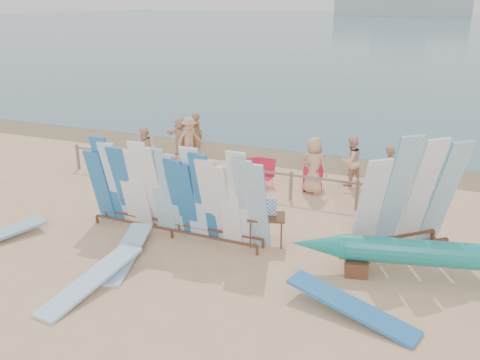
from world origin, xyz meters
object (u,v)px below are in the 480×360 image
at_px(beach_chair_right, 254,176).
at_px(beachgoer_6, 314,165).
at_px(beachgoer_7, 390,170).
at_px(main_surfboard_rack, 174,194).
at_px(outrigger_canoe, 441,256).
at_px(side_surfboard_rack, 408,199).
at_px(beach_chair_left, 264,178).
at_px(beachgoer_3, 190,139).
at_px(beachgoer_8, 351,161).
at_px(flat_board_d, 351,315).
at_px(flat_board_b, 92,289).
at_px(beachgoer_10, 405,172).
at_px(stroller, 313,177).
at_px(flat_board_a, 127,257).
at_px(beachgoer_2, 146,149).
at_px(beachgoer_1, 197,135).
at_px(beachgoer_11, 180,136).
at_px(vendor_table, 266,229).

distance_m(beach_chair_right, beachgoer_6, 2.15).
bearing_deg(beachgoer_7, main_surfboard_rack, 150.09).
bearing_deg(outrigger_canoe, side_surfboard_rack, 115.54).
relative_size(beach_chair_left, beachgoer_3, 0.54).
bearing_deg(beach_chair_right, beachgoer_8, -16.38).
bearing_deg(main_surfboard_rack, flat_board_d, -19.96).
height_order(flat_board_b, beachgoer_10, beachgoer_10).
bearing_deg(stroller, flat_board_b, -108.05).
bearing_deg(flat_board_a, beach_chair_left, 60.91).
xyz_separation_m(flat_board_a, beachgoer_2, (-3.05, 5.79, 0.79)).
xyz_separation_m(beachgoer_1, beachgoer_8, (6.13, -1.02, -0.04)).
height_order(flat_board_d, beachgoer_1, beachgoer_1).
distance_m(outrigger_canoe, beach_chair_left, 6.95).
xyz_separation_m(beachgoer_7, beachgoer_10, (0.46, -0.08, 0.02)).
relative_size(main_surfboard_rack, outrigger_canoe, 0.79).
bearing_deg(beachgoer_10, beachgoer_11, -87.56).
distance_m(main_surfboard_rack, flat_board_a, 1.96).
distance_m(flat_board_d, stroller, 6.95).
bearing_deg(beach_chair_right, beachgoer_6, -38.75).
relative_size(outrigger_canoe, beachgoer_8, 3.93).
bearing_deg(beachgoer_1, beachgoer_6, -165.60).
xyz_separation_m(flat_board_b, beach_chair_left, (1.27, 7.35, 0.26)).
distance_m(flat_board_d, beach_chair_right, 7.74).
distance_m(main_surfboard_rack, vendor_table, 2.49).
bearing_deg(beachgoer_3, outrigger_canoe, -89.96).
bearing_deg(flat_board_b, beach_chair_left, 87.52).
xyz_separation_m(beachgoer_1, beachgoer_10, (7.86, -1.39, -0.07)).
relative_size(beachgoer_2, beachgoer_10, 1.00).
bearing_deg(outrigger_canoe, beachgoer_3, 134.94).
distance_m(side_surfboard_rack, stroller, 4.66).
height_order(flat_board_a, flat_board_d, flat_board_d).
bearing_deg(beachgoer_8, beach_chair_left, -27.39).
bearing_deg(beachgoer_6, main_surfboard_rack, 76.16).
relative_size(beach_chair_right, beachgoer_3, 0.50).
relative_size(beachgoer_10, beachgoer_6, 0.87).
bearing_deg(beachgoer_7, beachgoer_10, -87.55).
distance_m(flat_board_b, beachgoer_10, 9.90).
relative_size(beachgoer_7, beachgoer_10, 0.97).
relative_size(beachgoer_8, beachgoer_10, 1.04).
bearing_deg(main_surfboard_rack, side_surfboard_rack, 13.90).
distance_m(beachgoer_1, beachgoer_7, 7.52).
distance_m(flat_board_a, beach_chair_left, 6.05).
height_order(outrigger_canoe, beachgoer_2, beachgoer_2).
distance_m(side_surfboard_rack, beachgoer_11, 10.28).
height_order(flat_board_b, flat_board_d, flat_board_b).
bearing_deg(stroller, beach_chair_left, -168.44).
xyz_separation_m(side_surfboard_rack, flat_board_b, (-5.95, -4.27, -1.38)).
distance_m(main_surfboard_rack, beach_chair_left, 4.55).
height_order(main_surfboard_rack, vendor_table, main_surfboard_rack).
bearing_deg(beachgoer_10, beach_chair_right, -70.95).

